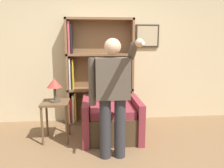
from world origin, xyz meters
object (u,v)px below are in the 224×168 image
Objects in this scene: bookcase at (96,73)px; table_lamp at (54,85)px; person_standing at (113,92)px; armchair at (111,114)px; side_table at (56,109)px.

bookcase is 1.01m from table_lamp.
bookcase reaches higher than person_standing.
bookcase is at bearing 108.35° from armchair.
table_lamp is (-0.88, -0.07, 0.52)m from armchair.
table_lamp is at bearing -175.28° from armchair.
armchair reaches higher than side_table.
armchair is 0.90m from side_table.
bookcase is at bearing 49.67° from side_table.
bookcase is 1.42m from person_standing.
armchair is at bearing -71.65° from bookcase.
person_standing is at bearing -93.66° from armchair.
person_standing is 1.05m from table_lamp.
person_standing is (0.19, -1.41, -0.06)m from bookcase.
bookcase is 5.38× the size of table_lamp.
table_lamp is at bearing 142.78° from person_standing.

